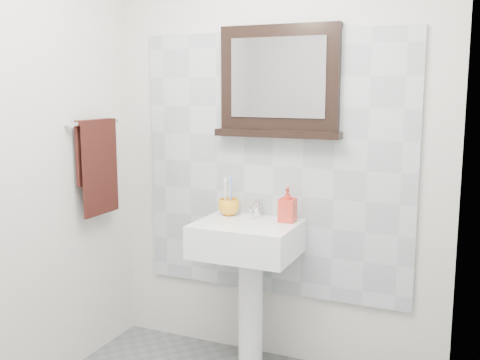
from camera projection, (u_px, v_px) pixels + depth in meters
name	position (u px, v px, depth m)	size (l,w,h in m)	color
back_wall	(274.00, 148.00, 3.19)	(2.00, 0.01, 2.50)	beige
right_wall	(448.00, 194.00, 1.80)	(0.01, 2.20, 2.50)	beige
splashback	(273.00, 166.00, 3.20)	(1.60, 0.02, 1.50)	#A6B0B4
pedestal_sink	(248.00, 254.00, 3.11)	(0.55, 0.44, 0.96)	white
toothbrush_cup	(229.00, 207.00, 3.24)	(0.12, 0.12, 0.10)	#F5A51C
toothbrushes	(229.00, 194.00, 3.23)	(0.05, 0.04, 0.21)	white
soap_dispenser	(287.00, 205.00, 3.07)	(0.09, 0.09, 0.19)	red
framed_mirror	(279.00, 84.00, 3.08)	(0.72, 0.11, 0.61)	black
towel_bar	(95.00, 123.00, 3.20)	(0.07, 0.40, 0.03)	silver
hand_towel	(98.00, 159.00, 3.23)	(0.06, 0.30, 0.55)	black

